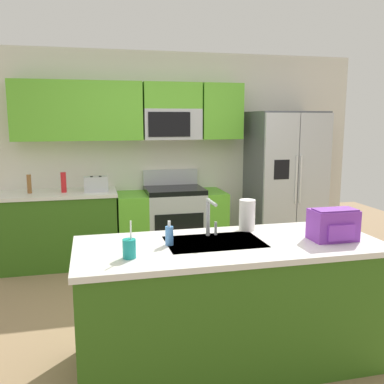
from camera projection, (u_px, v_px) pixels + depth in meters
ground_plane at (209, 320)px, 3.77m from camera, size 9.00×9.00×0.00m
kitchen_wall_unit at (155, 141)px, 5.48m from camera, size 5.20×0.43×2.60m
back_counter at (59, 229)px, 5.10m from camera, size 1.39×0.63×0.90m
range_oven at (172, 223)px, 5.42m from camera, size 1.36×0.61×1.10m
refrigerator at (285, 183)px, 5.61m from camera, size 0.90×0.76×1.85m
island_counter at (229, 302)px, 3.06m from camera, size 2.15×0.87×0.90m
toaster at (96, 184)px, 5.06m from camera, size 0.28×0.16×0.18m
pepper_mill at (29, 184)px, 4.94m from camera, size 0.05×0.05×0.22m
bottle_red at (64, 182)px, 4.99m from camera, size 0.06×0.06×0.24m
sink_faucet at (210, 214)px, 3.11m from camera, size 0.09×0.21×0.28m
drink_cup_teal at (129, 248)px, 2.64m from camera, size 0.08×0.08×0.24m
soap_dispenser at (169, 235)px, 2.92m from camera, size 0.06×0.06×0.17m
paper_towel_roll at (247, 215)px, 3.30m from camera, size 0.12×0.12×0.24m
backpack at (333, 224)px, 3.03m from camera, size 0.32×0.22×0.23m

